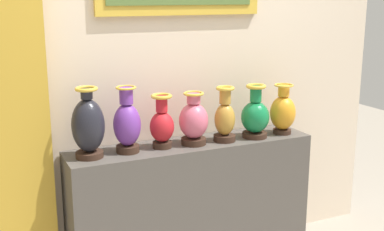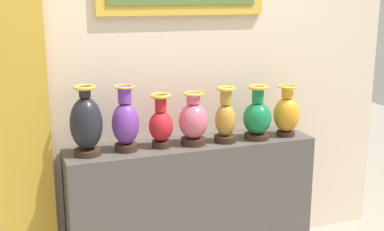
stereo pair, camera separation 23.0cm
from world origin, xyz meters
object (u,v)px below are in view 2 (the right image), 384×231
(vase_rose, at_px, (193,121))
(vase_ochre, at_px, (225,119))
(vase_crimson, at_px, (161,124))
(vase_onyx, at_px, (86,124))
(vase_amber, at_px, (287,114))
(vase_violet, at_px, (125,123))
(vase_emerald, at_px, (257,117))

(vase_rose, xyz_separation_m, vase_ochre, (0.20, -0.02, 0.00))
(vase_ochre, bearing_deg, vase_crimson, 175.59)
(vase_onyx, distance_m, vase_amber, 1.26)
(vase_onyx, bearing_deg, vase_amber, -1.54)
(vase_violet, bearing_deg, vase_emerald, -2.77)
(vase_emerald, bearing_deg, vase_amber, 0.50)
(vase_emerald, xyz_separation_m, vase_amber, (0.21, 0.00, 0.00))
(vase_rose, bearing_deg, vase_emerald, -3.34)
(vase_crimson, distance_m, vase_rose, 0.20)
(vase_ochre, bearing_deg, vase_onyx, 178.01)
(vase_emerald, bearing_deg, vase_rose, 176.66)
(vase_violet, xyz_separation_m, vase_emerald, (0.83, -0.04, -0.03))
(vase_crimson, distance_m, vase_amber, 0.83)
(vase_onyx, distance_m, vase_crimson, 0.44)
(vase_onyx, xyz_separation_m, vase_violet, (0.22, 0.00, -0.01))
(vase_emerald, bearing_deg, vase_ochre, 178.22)
(vase_ochre, bearing_deg, vase_rose, 175.03)
(vase_amber, bearing_deg, vase_rose, 177.95)
(vase_violet, xyz_separation_m, vase_amber, (1.04, -0.04, -0.02))
(vase_violet, bearing_deg, vase_ochre, -3.11)
(vase_onyx, relative_size, vase_rose, 1.24)
(vase_ochre, relative_size, vase_amber, 1.05)
(vase_amber, bearing_deg, vase_ochre, 179.35)
(vase_onyx, height_order, vase_ochre, vase_onyx)
(vase_rose, height_order, vase_ochre, vase_ochre)
(vase_crimson, bearing_deg, vase_ochre, -4.41)
(vase_crimson, xyz_separation_m, vase_rose, (0.20, -0.01, 0.00))
(vase_crimson, bearing_deg, vase_emerald, -3.50)
(vase_rose, distance_m, vase_amber, 0.63)
(vase_amber, bearing_deg, vase_crimson, 177.52)
(vase_crimson, distance_m, vase_ochre, 0.40)
(vase_violet, distance_m, vase_ochre, 0.61)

